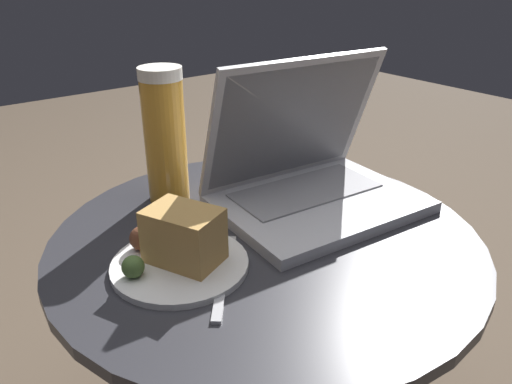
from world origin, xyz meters
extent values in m
cylinder|color=#9E9EA3|center=(0.00, 0.00, 0.25)|extent=(0.08, 0.08, 0.46)
cylinder|color=#2D2D33|center=(0.00, 0.00, 0.49)|extent=(0.64, 0.64, 0.02)
cube|color=silver|center=(0.12, 0.01, 0.51)|extent=(0.34, 0.26, 0.02)
cube|color=gray|center=(0.12, 0.05, 0.52)|extent=(0.26, 0.13, 0.00)
cube|color=silver|center=(0.13, 0.09, 0.63)|extent=(0.32, 0.11, 0.22)
cube|color=#19234C|center=(0.13, 0.09, 0.62)|extent=(0.30, 0.10, 0.20)
cylinder|color=gold|center=(-0.05, 0.19, 0.60)|extent=(0.07, 0.07, 0.20)
cylinder|color=white|center=(-0.05, 0.19, 0.71)|extent=(0.07, 0.07, 0.02)
cylinder|color=white|center=(-0.15, 0.00, 0.50)|extent=(0.18, 0.18, 0.01)
cube|color=tan|center=(-0.14, 0.00, 0.54)|extent=(0.10, 0.11, 0.07)
sphere|color=brown|center=(-0.17, 0.06, 0.52)|extent=(0.03, 0.03, 0.03)
sphere|color=#4C6B33|center=(-0.21, 0.01, 0.52)|extent=(0.03, 0.03, 0.03)
cube|color=#B2B2B7|center=(-0.13, -0.08, 0.50)|extent=(0.09, 0.11, 0.00)
cube|color=#B2B2B7|center=(-0.07, 0.00, 0.50)|extent=(0.05, 0.06, 0.00)
camera|label=1|loc=(-0.41, -0.50, 0.87)|focal=35.00mm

